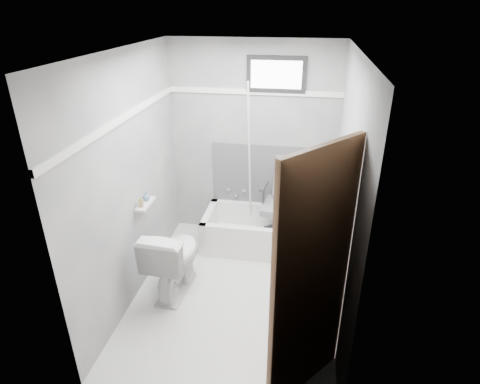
% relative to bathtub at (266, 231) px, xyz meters
% --- Properties ---
extents(floor, '(2.60, 2.60, 0.00)m').
position_rel_bathtub_xyz_m(floor, '(-0.22, -0.93, -0.21)').
color(floor, white).
rests_on(floor, ground).
extents(ceiling, '(2.60, 2.60, 0.00)m').
position_rel_bathtub_xyz_m(ceiling, '(-0.22, -0.93, 2.19)').
color(ceiling, silver).
rests_on(ceiling, floor).
extents(wall_back, '(2.00, 0.02, 2.40)m').
position_rel_bathtub_xyz_m(wall_back, '(-0.22, 0.37, 0.99)').
color(wall_back, slate).
rests_on(wall_back, floor).
extents(wall_front, '(2.00, 0.02, 2.40)m').
position_rel_bathtub_xyz_m(wall_front, '(-0.22, -2.23, 0.99)').
color(wall_front, slate).
rests_on(wall_front, floor).
extents(wall_left, '(0.02, 2.60, 2.40)m').
position_rel_bathtub_xyz_m(wall_left, '(-1.22, -0.93, 0.99)').
color(wall_left, slate).
rests_on(wall_left, floor).
extents(wall_right, '(0.02, 2.60, 2.40)m').
position_rel_bathtub_xyz_m(wall_right, '(0.78, -0.93, 0.99)').
color(wall_right, slate).
rests_on(wall_right, floor).
extents(bathtub, '(1.50, 0.70, 0.42)m').
position_rel_bathtub_xyz_m(bathtub, '(0.00, 0.00, 0.00)').
color(bathtub, white).
rests_on(bathtub, floor).
extents(office_chair, '(0.62, 0.62, 0.97)m').
position_rel_bathtub_xyz_m(office_chair, '(0.19, 0.05, 0.40)').
color(office_chair, slate).
rests_on(office_chair, bathtub).
extents(toilet, '(0.49, 0.81, 0.77)m').
position_rel_bathtub_xyz_m(toilet, '(-0.84, -0.97, 0.17)').
color(toilet, white).
rests_on(toilet, floor).
extents(door, '(0.78, 0.78, 2.00)m').
position_rel_bathtub_xyz_m(door, '(0.76, -2.21, 0.79)').
color(door, brown).
rests_on(door, floor).
extents(window, '(0.66, 0.04, 0.40)m').
position_rel_bathtub_xyz_m(window, '(0.03, 0.36, 1.81)').
color(window, black).
rests_on(window, wall_back).
extents(backerboard, '(1.50, 0.02, 0.78)m').
position_rel_bathtub_xyz_m(backerboard, '(0.03, 0.36, 0.59)').
color(backerboard, '#4C4C4F').
rests_on(backerboard, wall_back).
extents(trim_back, '(2.00, 0.02, 0.06)m').
position_rel_bathtub_xyz_m(trim_back, '(-0.22, 0.36, 1.61)').
color(trim_back, white).
rests_on(trim_back, wall_back).
extents(trim_left, '(0.02, 2.60, 0.06)m').
position_rel_bathtub_xyz_m(trim_left, '(-1.21, -0.93, 1.61)').
color(trim_left, white).
rests_on(trim_left, wall_left).
extents(pole, '(0.02, 0.39, 1.92)m').
position_rel_bathtub_xyz_m(pole, '(-0.23, 0.13, 0.84)').
color(pole, silver).
rests_on(pole, bathtub).
extents(shelf, '(0.10, 0.32, 0.02)m').
position_rel_bathtub_xyz_m(shelf, '(-1.15, -0.81, 0.69)').
color(shelf, silver).
rests_on(shelf, wall_left).
extents(soap_bottle_a, '(0.06, 0.06, 0.10)m').
position_rel_bathtub_xyz_m(soap_bottle_a, '(-1.16, -0.89, 0.76)').
color(soap_bottle_a, olive).
rests_on(soap_bottle_a, shelf).
extents(soap_bottle_b, '(0.10, 0.10, 0.09)m').
position_rel_bathtub_xyz_m(soap_bottle_b, '(-1.16, -0.75, 0.75)').
color(soap_bottle_b, slate).
rests_on(soap_bottle_b, shelf).
extents(faucet, '(0.26, 0.10, 0.16)m').
position_rel_bathtub_xyz_m(faucet, '(-0.42, 0.34, 0.34)').
color(faucet, silver).
rests_on(faucet, wall_back).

